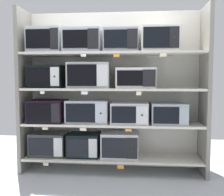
{
  "coord_description": "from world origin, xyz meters",
  "views": [
    {
      "loc": [
        0.3,
        -3.41,
        1.27
      ],
      "look_at": [
        0.0,
        0.0,
        1.01
      ],
      "focal_mm": 40.94,
      "sensor_mm": 36.0,
      "label": 1
    }
  ],
  "objects_px": {
    "microwave_0": "(49,144)",
    "microwave_2": "(120,145)",
    "microwave_5": "(130,113)",
    "microwave_6": "(168,113)",
    "microwave_8": "(90,75)",
    "microwave_4": "(88,111)",
    "microwave_9": "(136,78)",
    "microwave_13": "(159,40)",
    "microwave_12": "(121,41)",
    "microwave_10": "(46,41)",
    "microwave_11": "(83,41)",
    "microwave_3": "(48,111)",
    "microwave_1": "(84,145)",
    "microwave_7": "(47,77)"
  },
  "relations": [
    {
      "from": "microwave_3",
      "to": "microwave_6",
      "type": "bearing_deg",
      "value": 0.01
    },
    {
      "from": "microwave_3",
      "to": "microwave_11",
      "type": "xyz_separation_m",
      "value": [
        0.5,
        0.0,
        0.94
      ]
    },
    {
      "from": "microwave_5",
      "to": "microwave_6",
      "type": "height_order",
      "value": "microwave_5"
    },
    {
      "from": "microwave_12",
      "to": "microwave_3",
      "type": "bearing_deg",
      "value": -179.98
    },
    {
      "from": "microwave_3",
      "to": "microwave_7",
      "type": "height_order",
      "value": "microwave_7"
    },
    {
      "from": "microwave_4",
      "to": "microwave_10",
      "type": "bearing_deg",
      "value": 179.97
    },
    {
      "from": "microwave_1",
      "to": "microwave_4",
      "type": "xyz_separation_m",
      "value": [
        0.06,
        -0.0,
        0.46
      ]
    },
    {
      "from": "microwave_6",
      "to": "microwave_7",
      "type": "xyz_separation_m",
      "value": [
        -1.65,
        0.0,
        0.49
      ]
    },
    {
      "from": "microwave_7",
      "to": "microwave_13",
      "type": "bearing_deg",
      "value": -0.01
    },
    {
      "from": "microwave_9",
      "to": "microwave_12",
      "type": "bearing_deg",
      "value": -179.98
    },
    {
      "from": "microwave_6",
      "to": "microwave_11",
      "type": "xyz_separation_m",
      "value": [
        -1.14,
        0.0,
        0.96
      ]
    },
    {
      "from": "microwave_0",
      "to": "microwave_3",
      "type": "xyz_separation_m",
      "value": [
        -0.01,
        -0.0,
        0.46
      ]
    },
    {
      "from": "microwave_0",
      "to": "microwave_8",
      "type": "relative_size",
      "value": 0.88
    },
    {
      "from": "microwave_2",
      "to": "microwave_13",
      "type": "xyz_separation_m",
      "value": [
        0.51,
        -0.0,
        1.4
      ]
    },
    {
      "from": "microwave_9",
      "to": "microwave_1",
      "type": "bearing_deg",
      "value": -179.97
    },
    {
      "from": "microwave_13",
      "to": "microwave_12",
      "type": "bearing_deg",
      "value": 179.97
    },
    {
      "from": "microwave_2",
      "to": "microwave_10",
      "type": "distance_m",
      "value": 1.73
    },
    {
      "from": "microwave_13",
      "to": "microwave_6",
      "type": "bearing_deg",
      "value": 0.05
    },
    {
      "from": "microwave_10",
      "to": "microwave_13",
      "type": "bearing_deg",
      "value": -0.01
    },
    {
      "from": "microwave_3",
      "to": "microwave_12",
      "type": "xyz_separation_m",
      "value": [
        1.01,
        0.0,
        0.94
      ]
    },
    {
      "from": "microwave_10",
      "to": "microwave_11",
      "type": "height_order",
      "value": "microwave_10"
    },
    {
      "from": "microwave_1",
      "to": "microwave_5",
      "type": "distance_m",
      "value": 0.77
    },
    {
      "from": "microwave_2",
      "to": "microwave_9",
      "type": "distance_m",
      "value": 0.93
    },
    {
      "from": "microwave_3",
      "to": "microwave_5",
      "type": "relative_size",
      "value": 0.98
    },
    {
      "from": "microwave_2",
      "to": "microwave_12",
      "type": "xyz_separation_m",
      "value": [
        0.01,
        0.0,
        1.39
      ]
    },
    {
      "from": "microwave_6",
      "to": "microwave_5",
      "type": "bearing_deg",
      "value": 180.0
    },
    {
      "from": "microwave_1",
      "to": "microwave_11",
      "type": "distance_m",
      "value": 1.41
    },
    {
      "from": "microwave_2",
      "to": "microwave_5",
      "type": "bearing_deg",
      "value": 0.03
    },
    {
      "from": "microwave_1",
      "to": "microwave_3",
      "type": "distance_m",
      "value": 0.68
    },
    {
      "from": "microwave_3",
      "to": "microwave_11",
      "type": "relative_size",
      "value": 0.97
    },
    {
      "from": "microwave_10",
      "to": "microwave_9",
      "type": "bearing_deg",
      "value": 0.0
    },
    {
      "from": "microwave_1",
      "to": "microwave_10",
      "type": "relative_size",
      "value": 0.94
    },
    {
      "from": "microwave_6",
      "to": "microwave_8",
      "type": "distance_m",
      "value": 1.17
    },
    {
      "from": "microwave_7",
      "to": "microwave_13",
      "type": "xyz_separation_m",
      "value": [
        1.51,
        -0.0,
        0.48
      ]
    },
    {
      "from": "microwave_3",
      "to": "microwave_9",
      "type": "height_order",
      "value": "microwave_9"
    },
    {
      "from": "microwave_13",
      "to": "microwave_8",
      "type": "bearing_deg",
      "value": -180.0
    },
    {
      "from": "microwave_6",
      "to": "microwave_8",
      "type": "relative_size",
      "value": 0.83
    },
    {
      "from": "microwave_1",
      "to": "microwave_0",
      "type": "bearing_deg",
      "value": 179.96
    },
    {
      "from": "microwave_2",
      "to": "microwave_12",
      "type": "distance_m",
      "value": 1.39
    },
    {
      "from": "microwave_1",
      "to": "microwave_10",
      "type": "xyz_separation_m",
      "value": [
        -0.51,
        0.0,
        1.42
      ]
    },
    {
      "from": "microwave_5",
      "to": "microwave_6",
      "type": "relative_size",
      "value": 1.06
    },
    {
      "from": "microwave_5",
      "to": "microwave_6",
      "type": "distance_m",
      "value": 0.51
    },
    {
      "from": "microwave_6",
      "to": "microwave_8",
      "type": "xyz_separation_m",
      "value": [
        -1.05,
        -0.0,
        0.5
      ]
    },
    {
      "from": "microwave_0",
      "to": "microwave_2",
      "type": "height_order",
      "value": "microwave_2"
    },
    {
      "from": "microwave_0",
      "to": "microwave_3",
      "type": "height_order",
      "value": "microwave_3"
    },
    {
      "from": "microwave_10",
      "to": "microwave_11",
      "type": "relative_size",
      "value": 0.93
    },
    {
      "from": "microwave_1",
      "to": "microwave_7",
      "type": "distance_m",
      "value": 1.07
    },
    {
      "from": "microwave_4",
      "to": "microwave_9",
      "type": "xyz_separation_m",
      "value": [
        0.65,
        0.0,
        0.45
      ]
    },
    {
      "from": "microwave_3",
      "to": "microwave_5",
      "type": "xyz_separation_m",
      "value": [
        1.13,
        0.0,
        -0.01
      ]
    },
    {
      "from": "microwave_2",
      "to": "microwave_5",
      "type": "height_order",
      "value": "microwave_5"
    }
  ]
}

